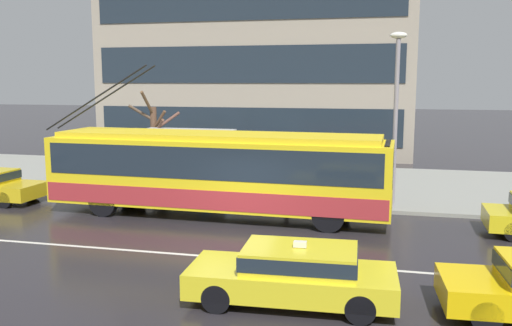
# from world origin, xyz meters

# --- Properties ---
(ground_plane) EXTENTS (160.00, 160.00, 0.00)m
(ground_plane) POSITION_xyz_m (0.00, 0.00, 0.00)
(ground_plane) COLOR #272429
(sidewalk_slab) EXTENTS (80.00, 10.00, 0.14)m
(sidewalk_slab) POSITION_xyz_m (0.00, 9.85, 0.07)
(sidewalk_slab) COLOR gray
(sidewalk_slab) RESTS_ON ground_plane
(lane_centre_line) EXTENTS (72.00, 0.14, 0.01)m
(lane_centre_line) POSITION_xyz_m (0.00, -1.20, 0.00)
(lane_centre_line) COLOR silver
(lane_centre_line) RESTS_ON ground_plane
(trolleybus) EXTENTS (12.71, 2.90, 5.35)m
(trolleybus) POSITION_xyz_m (-1.42, 3.25, 1.63)
(trolleybus) COLOR yellow
(trolleybus) RESTS_ON ground_plane
(taxi_oncoming_near) EXTENTS (4.53, 1.97, 1.39)m
(taxi_oncoming_near) POSITION_xyz_m (2.52, -3.81, 0.70)
(taxi_oncoming_near) COLOR yellow
(taxi_oncoming_near) RESTS_ON ground_plane
(bus_shelter) EXTENTS (3.96, 1.80, 2.58)m
(bus_shelter) POSITION_xyz_m (-3.86, 6.92, 2.09)
(bus_shelter) COLOR gray
(bus_shelter) RESTS_ON sidewalk_slab
(pedestrian_at_shelter) EXTENTS (0.44, 0.44, 1.72)m
(pedestrian_at_shelter) POSITION_xyz_m (0.66, 5.73, 1.15)
(pedestrian_at_shelter) COLOR navy
(pedestrian_at_shelter) RESTS_ON sidewalk_slab
(pedestrian_approaching_curb) EXTENTS (0.37, 0.37, 1.71)m
(pedestrian_approaching_curb) POSITION_xyz_m (-3.13, 6.80, 1.16)
(pedestrian_approaching_curb) COLOR #17354E
(pedestrian_approaching_curb) RESTS_ON sidewalk_slab
(pedestrian_walking_past) EXTENTS (1.23, 1.23, 2.04)m
(pedestrian_walking_past) POSITION_xyz_m (-4.76, 5.99, 1.74)
(pedestrian_walking_past) COLOR black
(pedestrian_walking_past) RESTS_ON sidewalk_slab
(street_lamp) EXTENTS (0.60, 0.32, 6.35)m
(street_lamp) POSITION_xyz_m (4.67, 5.43, 3.92)
(street_lamp) COLOR gray
(street_lamp) RESTS_ON sidewalk_slab
(street_tree_bare) EXTENTS (1.87, 2.27, 4.21)m
(street_tree_bare) POSITION_xyz_m (-5.82, 7.88, 2.23)
(street_tree_bare) COLOR brown
(street_tree_bare) RESTS_ON sidewalk_slab
(office_tower_corner_left) EXTENTS (20.35, 11.18, 18.99)m
(office_tower_corner_left) POSITION_xyz_m (-4.07, 22.83, 9.50)
(office_tower_corner_left) COLOR gray
(office_tower_corner_left) RESTS_ON ground_plane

